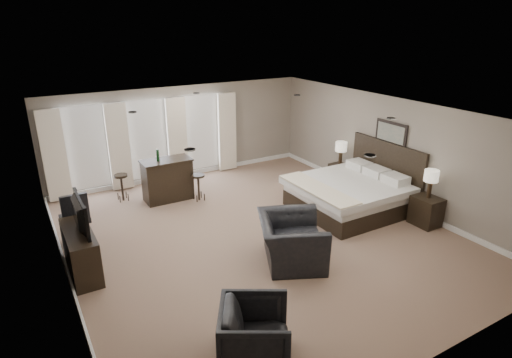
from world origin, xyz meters
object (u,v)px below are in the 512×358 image
lamp_far (341,154)px  nightstand_far (339,174)px  lamp_near (430,184)px  bar_stool_right (199,187)px  armchair_near (291,233)px  bed (352,180)px  armchair_far (255,331)px  bar_counter (167,180)px  tv (77,227)px  nightstand_near (426,211)px  bar_stool_left (122,188)px  dresser (81,252)px  desk_chair (75,217)px

lamp_far → nightstand_far: bearing=0.0°
lamp_near → bar_stool_right: bearing=134.8°
lamp_near → armchair_near: 3.49m
bed → armchair_near: (-2.57, -1.21, -0.17)m
armchair_far → bar_counter: 5.91m
bed → bar_stool_right: 3.78m
nightstand_far → lamp_far: (0.00, 0.00, 0.60)m
bed → bar_counter: bearing=141.7°
lamp_near → tv: size_ratio=0.59×
nightstand_near → armchair_near: size_ratio=0.48×
bar_counter → bar_stool_left: size_ratio=1.77×
dresser → bar_counter: 3.46m
bar_stool_left → armchair_near: bearing=-66.1°
bar_stool_right → lamp_far: bearing=-13.8°
armchair_near → armchair_far: 2.60m
armchair_far → nightstand_near: bearing=-42.6°
bed → nightstand_near: bed is taller
lamp_far → armchair_far: 6.96m
nightstand_near → lamp_near: lamp_near is taller
dresser → tv: bearing=90.0°
armchair_near → bar_counter: armchair_near is taller
armchair_near → desk_chair: (-3.36, 2.78, -0.01)m
nightstand_near → armchair_far: 5.54m
lamp_far → armchair_near: (-3.46, -2.66, -0.30)m
lamp_far → tv: (-6.92, -1.07, 0.01)m
tv → armchair_far: size_ratio=1.16×
nightstand_far → tv: 7.03m
dresser → lamp_far: bearing=8.8°
desk_chair → dresser: bearing=82.9°
lamp_near → bar_stool_right: 5.43m
nightstand_far → armchair_far: size_ratio=0.60×
bed → armchair_near: 2.85m
tv → bar_stool_right: size_ratio=1.59×
lamp_near → lamp_far: (0.00, 2.90, -0.08)m
lamp_near → dresser: bearing=165.2°
dresser → bar_stool_right: size_ratio=2.10×
nightstand_far → lamp_far: 0.60m
bar_counter → armchair_far: bearing=-98.4°
lamp_near → bar_stool_left: 7.28m
nightstand_near → tv: tv is taller
bar_counter → bar_stool_right: 0.80m
tv → desk_chair: bearing=-4.8°
lamp_far → dresser: bearing=-171.2°
nightstand_near → bar_stool_left: bar_stool_left is taller
nightstand_far → bed: bearing=-121.5°
bed → tv: size_ratio=2.22×
bar_stool_left → bar_stool_right: (1.67, -0.94, -0.01)m
bed → bar_stool_right: (-2.91, 2.38, -0.42)m
desk_chair → bed: bearing=162.8°
dresser → desk_chair: (0.10, 1.19, 0.16)m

